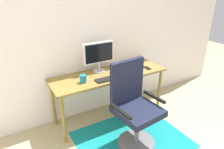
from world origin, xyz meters
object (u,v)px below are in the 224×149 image
object	(u,v)px
monitor	(99,54)
desk	(109,78)
keyboard	(110,78)
office_chair	(134,110)
computer_mouse	(128,73)
cell_phone	(147,68)
coffee_cup	(83,79)

from	to	relation	value
monitor	desk	bearing A→B (deg)	-59.16
desk	monitor	bearing A→B (deg)	120.84
keyboard	office_chair	size ratio (longest dim) A/B	0.38
monitor	computer_mouse	distance (m)	0.50
cell_phone	office_chair	size ratio (longest dim) A/B	0.13
desk	cell_phone	size ratio (longest dim) A/B	12.44
office_chair	keyboard	bearing A→B (deg)	91.50
cell_phone	office_chair	world-z (taller)	office_chair
computer_mouse	cell_phone	xyz separation A→B (m)	(0.39, 0.02, -0.01)
cell_phone	office_chair	distance (m)	0.87
keyboard	computer_mouse	size ratio (longest dim) A/B	4.13
computer_mouse	office_chair	bearing A→B (deg)	-115.58
computer_mouse	office_chair	distance (m)	0.63
computer_mouse	office_chair	xyz separation A→B (m)	(-0.25, -0.52, -0.26)
keyboard	coffee_cup	world-z (taller)	coffee_cup
monitor	coffee_cup	bearing A→B (deg)	-147.14
monitor	office_chair	size ratio (longest dim) A/B	0.43
coffee_cup	office_chair	distance (m)	0.78
desk	office_chair	world-z (taller)	office_chair
monitor	computer_mouse	size ratio (longest dim) A/B	4.58
monitor	cell_phone	bearing A→B (deg)	-21.15
monitor	keyboard	world-z (taller)	monitor
desk	computer_mouse	bearing A→B (deg)	-32.92
office_chair	cell_phone	bearing A→B (deg)	35.00
desk	computer_mouse	distance (m)	0.28
keyboard	computer_mouse	world-z (taller)	computer_mouse
desk	coffee_cup	xyz separation A→B (m)	(-0.45, -0.08, 0.13)
cell_phone	monitor	bearing A→B (deg)	163.32
keyboard	desk	bearing A→B (deg)	64.09
monitor	coffee_cup	distance (m)	0.48
computer_mouse	coffee_cup	bearing A→B (deg)	174.48
computer_mouse	office_chair	world-z (taller)	office_chair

